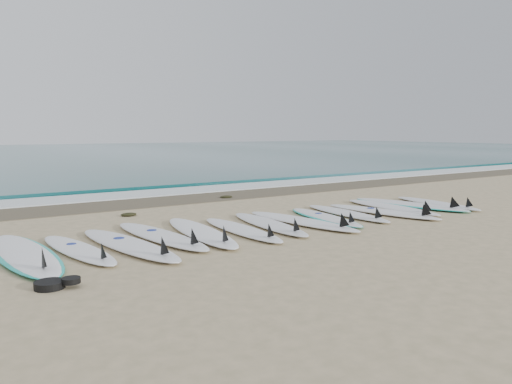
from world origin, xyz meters
TOP-DOWN VIEW (x-y plane):
  - ground at (0.00, 0.00)m, footprint 120.00×120.00m
  - ocean at (0.00, 32.50)m, footprint 120.00×55.00m
  - wet_sand_band at (0.00, 4.10)m, footprint 120.00×1.80m
  - foam_band at (0.00, 5.50)m, footprint 120.00×1.40m
  - wave_crest at (0.00, 7.00)m, footprint 120.00×1.00m
  - surfboard_0 at (-4.31, 0.06)m, footprint 0.80×2.95m
  - surfboard_1 at (-3.64, -0.08)m, footprint 0.73×2.36m
  - surfboard_2 at (-2.96, -0.21)m, footprint 0.89×2.82m
  - surfboard_3 at (-2.33, 0.09)m, footprint 0.78×2.75m
  - surfboard_4 at (-1.68, -0.01)m, footprint 0.94×2.83m
  - surfboard_5 at (-1.01, -0.19)m, footprint 0.64×2.46m
  - surfboard_6 at (-0.34, -0.04)m, footprint 0.86×2.58m
  - surfboard_7 at (0.32, -0.17)m, footprint 0.85×2.75m
  - surfboard_8 at (0.98, -0.03)m, footprint 0.94×2.39m
  - surfboard_9 at (1.64, 0.03)m, footprint 0.73×2.49m
  - surfboard_10 at (2.37, -0.26)m, footprint 0.93×2.67m
  - surfboard_11 at (2.99, 0.04)m, footprint 0.73×2.66m
  - surfboard_12 at (3.64, 0.10)m, footprint 1.11×2.86m
  - surfboard_13 at (4.31, -0.13)m, footprint 0.83×2.48m
  - seaweed_near at (-1.99, 2.47)m, footprint 0.32×0.25m
  - seaweed_far at (0.98, 3.67)m, footprint 0.33×0.26m
  - leash_coil at (-4.28, -1.53)m, footprint 0.46×0.36m

SIDE VIEW (x-z plane):
  - ground at x=0.00m, z-range 0.00..0.00m
  - wet_sand_band at x=0.00m, z-range 0.00..0.01m
  - ocean at x=0.00m, z-range 0.00..0.03m
  - foam_band at x=0.00m, z-range 0.00..0.04m
  - seaweed_near at x=-1.99m, z-range 0.00..0.06m
  - seaweed_far at x=0.98m, z-range 0.00..0.06m
  - surfboard_8 at x=0.98m, z-range -0.10..0.19m
  - leash_coil at x=-4.28m, z-range -0.01..0.10m
  - wave_crest at x=0.00m, z-range 0.00..0.10m
  - surfboard_1 at x=-3.64m, z-range -0.10..0.20m
  - surfboard_12 at x=3.64m, z-range -0.12..0.23m
  - surfboard_5 at x=-1.01m, z-range -0.10..0.21m
  - surfboard_13 at x=4.31m, z-range -0.10..0.21m
  - surfboard_9 at x=1.64m, z-range -0.10..0.21m
  - surfboard_0 at x=-4.31m, z-range -0.13..0.24m
  - surfboard_6 at x=-0.34m, z-range -0.11..0.22m
  - surfboard_10 at x=2.37m, z-range -0.11..0.23m
  - surfboard_11 at x=2.99m, z-range -0.11..0.23m
  - surfboard_7 at x=0.32m, z-range -0.11..0.23m
  - surfboard_3 at x=-2.33m, z-range -0.11..0.23m
  - surfboard_4 at x=-1.68m, z-range -0.12..0.24m
  - surfboard_2 at x=-2.96m, z-range -0.12..0.24m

